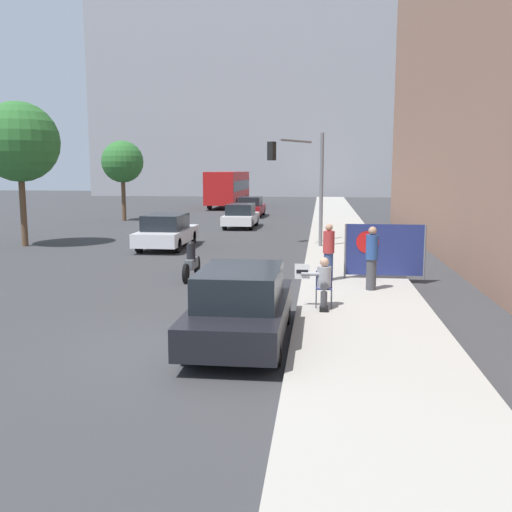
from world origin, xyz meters
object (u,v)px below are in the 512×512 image
seated_protester (323,281)px  street_tree_midblock (122,162)px  protest_banner (384,250)px  car_on_road_distant (251,207)px  car_on_road_nearest (167,231)px  street_tree_near_curb (19,142)px  parked_car_curbside (241,305)px  motorcycle_on_road (191,262)px  traffic_light_pole (300,170)px  jogger_on_sidewalk (372,258)px  pedestrian_behind (329,252)px  city_bus_on_road (228,187)px  car_on_road_midblock (241,216)px

seated_protester → street_tree_midblock: (-13.46, 23.99, 3.16)m
protest_banner → car_on_road_distant: protest_banner is taller
car_on_road_nearest → street_tree_near_curb: 7.70m
parked_car_curbside → motorcycle_on_road: bearing=111.1°
car_on_road_distant → traffic_light_pole: bearing=-75.6°
jogger_on_sidewalk → street_tree_near_curb: 17.55m
car_on_road_nearest → protest_banner: bearing=-38.4°
pedestrian_behind → parked_car_curbside: 6.27m
car_on_road_distant → motorcycle_on_road: car_on_road_distant is taller
seated_protester → car_on_road_nearest: car_on_road_nearest is taller
jogger_on_sidewalk → car_on_road_nearest: 11.95m
car_on_road_distant → street_tree_midblock: 9.84m
car_on_road_nearest → traffic_light_pole: bearing=9.2°
pedestrian_behind → car_on_road_nearest: size_ratio=0.37×
protest_banner → motorcycle_on_road: size_ratio=1.11×
seated_protester → street_tree_midblock: size_ratio=0.23×
car_on_road_distant → motorcycle_on_road: bearing=-87.4°
pedestrian_behind → city_bus_on_road: bearing=118.3°
parked_car_curbside → street_tree_midblock: size_ratio=0.85×
protest_banner → street_tree_midblock: bearing=127.4°
traffic_light_pole → car_on_road_nearest: 6.53m
car_on_road_nearest → car_on_road_midblock: size_ratio=1.05×
seated_protester → parked_car_curbside: parked_car_curbside is taller
traffic_light_pole → motorcycle_on_road: bearing=-112.2°
car_on_road_midblock → motorcycle_on_road: car_on_road_midblock is taller
car_on_road_midblock → street_tree_near_curb: 13.37m
street_tree_near_curb → car_on_road_midblock: bearing=47.4°
pedestrian_behind → car_on_road_distant: size_ratio=0.41×
car_on_road_nearest → car_on_road_midblock: 9.57m
protest_banner → car_on_road_nearest: bearing=141.6°
jogger_on_sidewalk → car_on_road_distant: (-6.62, 26.19, -0.32)m
pedestrian_behind → city_bus_on_road: 36.55m
city_bus_on_road → traffic_light_pole: bearing=-74.2°
parked_car_curbside → city_bus_on_road: 42.06m
pedestrian_behind → car_on_road_nearest: (-7.05, 7.43, -0.27)m
protest_banner → street_tree_near_curb: bearing=155.9°
protest_banner → parked_car_curbside: size_ratio=0.53×
seated_protester → motorcycle_on_road: seated_protester is taller
jogger_on_sidewalk → car_on_road_nearest: jogger_on_sidewalk is taller
jogger_on_sidewalk → car_on_road_midblock: (-6.21, 18.03, -0.34)m
protest_banner → street_tree_near_curb: (-15.38, 6.89, 3.64)m
jogger_on_sidewalk → protest_banner: jogger_on_sidewalk is taller
car_on_road_distant → street_tree_midblock: street_tree_midblock is taller
street_tree_near_curb → city_bus_on_road: bearing=80.2°
traffic_light_pole → car_on_road_distant: (-4.26, 16.57, -2.72)m
traffic_light_pole → motorcycle_on_road: size_ratio=2.22×
car_on_road_midblock → pedestrian_behind: bearing=-73.3°
seated_protester → protest_banner: protest_banner is taller
seated_protester → pedestrian_behind: pedestrian_behind is taller
car_on_road_distant → car_on_road_nearest: bearing=-95.2°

